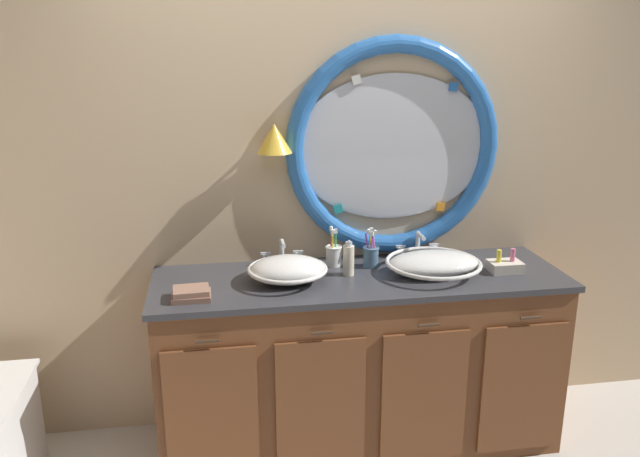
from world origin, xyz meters
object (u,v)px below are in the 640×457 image
Objects in this scene: sink_basin_left at (288,269)px; toothbrush_holder_right at (371,255)px; toothbrush_holder_left at (334,254)px; toiletry_basket at (505,266)px; folded_hand_towel at (191,294)px; sink_basin_right at (433,263)px; soap_dispenser at (348,260)px.

toothbrush_holder_right is (0.44, 0.15, -0.00)m from sink_basin_left.
toiletry_basket is at bearing -15.26° from toothbrush_holder_left.
folded_hand_towel is at bearing -155.00° from toothbrush_holder_left.
toothbrush_holder_right is 1.25× the size of toiletry_basket.
sink_basin_left is 0.81× the size of sink_basin_right.
toothbrush_holder_left is 1.14× the size of soap_dispenser.
sink_basin_left is 0.32m from toothbrush_holder_left.
toothbrush_holder_left is at bearing 25.00° from folded_hand_towel.
toothbrush_holder_right is at bearing 164.68° from toiletry_basket.
toothbrush_holder_left is (0.26, 0.20, -0.00)m from sink_basin_left.
sink_basin_right is 1.18m from folded_hand_towel.
folded_hand_towel is at bearing -166.36° from soap_dispenser.
folded_hand_towel is at bearing -176.14° from toiletry_basket.
soap_dispenser reaches higher than sink_basin_right.
folded_hand_towel is (-1.17, -0.13, -0.03)m from sink_basin_right.
sink_basin_right is 2.31× the size of toothbrush_holder_left.
sink_basin_right reaches higher than folded_hand_towel.
folded_hand_towel is at bearing -173.50° from sink_basin_right.
toothbrush_holder_right is 0.17m from soap_dispenser.
soap_dispenser is 0.79m from toiletry_basket.
sink_basin_left is 2.13× the size of soap_dispenser.
soap_dispenser is at bearing -144.89° from toothbrush_holder_right.
toothbrush_holder_left is 0.15m from soap_dispenser.
soap_dispenser is at bearing 174.26° from toiletry_basket.
sink_basin_left is 0.47m from folded_hand_towel.
sink_basin_left is at bearing 16.59° from folded_hand_towel.
toothbrush_holder_left is at bearing 37.15° from sink_basin_left.
soap_dispenser is 0.77m from folded_hand_towel.
soap_dispenser is 1.05× the size of folded_hand_towel.
sink_basin_left is 2.37× the size of toiletry_basket.
toothbrush_holder_right is 0.67m from toiletry_basket.
sink_basin_left is 1.89× the size of toothbrush_holder_right.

